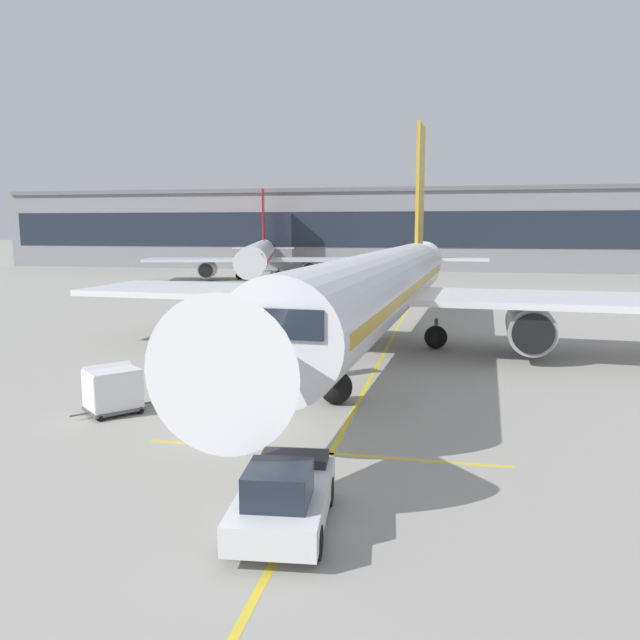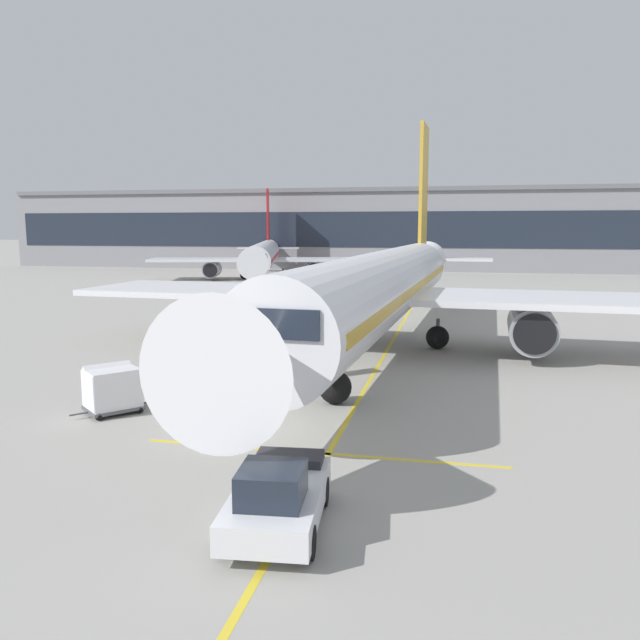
{
  "view_description": "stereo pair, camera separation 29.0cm",
  "coord_description": "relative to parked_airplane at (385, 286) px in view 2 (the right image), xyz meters",
  "views": [
    {
      "loc": [
        7.13,
        -20.95,
        7.27
      ],
      "look_at": [
        1.39,
        6.96,
        3.06
      ],
      "focal_mm": 35.37,
      "sensor_mm": 36.0,
      "label": 1
    },
    {
      "loc": [
        7.41,
        -20.89,
        7.27
      ],
      "look_at": [
        1.39,
        6.96,
        3.06
      ],
      "focal_mm": 35.37,
      "sensor_mm": 36.0,
      "label": 2
    }
  ],
  "objects": [
    {
      "name": "ground_plane",
      "position": [
        -3.33,
        -16.25,
        -3.78
      ],
      "size": [
        600.0,
        600.0,
        0.0
      ],
      "primitive_type": "plane",
      "color": "#9E9B93"
    },
    {
      "name": "parked_airplane",
      "position": [
        0.0,
        0.0,
        0.0
      ],
      "size": [
        37.91,
        48.55,
        16.03
      ],
      "color": "white",
      "rests_on": "ground"
    },
    {
      "name": "belt_loader",
      "position": [
        -4.95,
        -10.07,
        -2.92
      ],
      "size": [
        4.7,
        4.58,
        2.99
      ],
      "color": "silver",
      "rests_on": "ground"
    },
    {
      "name": "baggage_cart_lead",
      "position": [
        -7.14,
        -13.18,
        -2.78
      ],
      "size": [
        2.51,
        2.6,
        1.91
      ],
      "color": "#515156",
      "rests_on": "ground"
    },
    {
      "name": "baggage_cart_second",
      "position": [
        -9.02,
        -15.32,
        -2.78
      ],
      "size": [
        2.51,
        2.6,
        1.91
      ],
      "color": "#515156",
      "rests_on": "ground"
    },
    {
      "name": "pushback_tug",
      "position": [
        0.04,
        -23.28,
        -2.96
      ],
      "size": [
        2.5,
        4.58,
        1.83
      ],
      "color": "silver",
      "rests_on": "ground"
    },
    {
      "name": "ground_crew_by_loader",
      "position": [
        -7.9,
        -13.77,
        -2.79
      ],
      "size": [
        0.46,
        0.43,
        1.74
      ],
      "color": "#333847",
      "rests_on": "ground"
    },
    {
      "name": "ground_crew_by_carts",
      "position": [
        -8.03,
        -12.77,
        -2.79
      ],
      "size": [
        0.52,
        0.38,
        1.74
      ],
      "color": "#333847",
      "rests_on": "ground"
    },
    {
      "name": "ground_crew_marshaller",
      "position": [
        -6.12,
        -13.32,
        -2.79
      ],
      "size": [
        0.48,
        0.42,
        1.74
      ],
      "color": "black",
      "rests_on": "ground"
    },
    {
      "name": "ground_crew_wingwalker",
      "position": [
        -7.18,
        -13.93,
        -2.79
      ],
      "size": [
        0.38,
        0.52,
        1.74
      ],
      "color": "#514C42",
      "rests_on": "ground"
    },
    {
      "name": "safety_cone_engine_keepout",
      "position": [
        -7.81,
        -1.11,
        -3.46
      ],
      "size": [
        0.59,
        0.59,
        0.67
      ],
      "color": "black",
      "rests_on": "ground"
    },
    {
      "name": "safety_cone_wingtip",
      "position": [
        -7.38,
        -0.36,
        -3.49
      ],
      "size": [
        0.54,
        0.54,
        0.62
      ],
      "color": "black",
      "rests_on": "ground"
    },
    {
      "name": "safety_cone_nose_mark",
      "position": [
        -5.5,
        -2.89,
        -3.49
      ],
      "size": [
        0.53,
        0.53,
        0.61
      ],
      "color": "black",
      "rests_on": "ground"
    },
    {
      "name": "apron_guidance_line_lead_in",
      "position": [
        0.21,
        -0.86,
        -3.78
      ],
      "size": [
        0.2,
        110.0,
        0.01
      ],
      "color": "yellow",
      "rests_on": "ground"
    },
    {
      "name": "apron_guidance_line_stop_bar",
      "position": [
        -0.05,
        -18.02,
        -3.78
      ],
      "size": [
        12.0,
        0.2,
        0.01
      ],
      "color": "yellow",
      "rests_on": "ground"
    },
    {
      "name": "terminal_building",
      "position": [
        -17.67,
        76.5,
        3.05
      ],
      "size": [
        118.29,
        18.06,
        13.78
      ],
      "color": "gray",
      "rests_on": "ground"
    },
    {
      "name": "distant_airplane",
      "position": [
        -22.23,
        47.01,
        -0.52
      ],
      "size": [
        31.6,
        40.17,
        13.41
      ],
      "color": "silver",
      "rests_on": "ground"
    }
  ]
}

